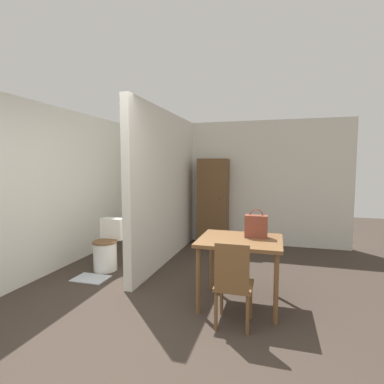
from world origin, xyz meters
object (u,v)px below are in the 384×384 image
object	(u,v)px
dining_table	(240,247)
wooden_chair	(233,282)
toilet	(107,248)
handbag	(256,226)
wooden_cabinet	(213,202)

from	to	relation	value
dining_table	wooden_chair	size ratio (longest dim) A/B	1.07
wooden_chair	toilet	world-z (taller)	wooden_chair
wooden_chair	toilet	size ratio (longest dim) A/B	1.14
dining_table	handbag	bearing A→B (deg)	35.13
wooden_cabinet	handbag	bearing A→B (deg)	-67.30
toilet	wooden_cabinet	distance (m)	2.36
dining_table	handbag	xyz separation A→B (m)	(0.17, 0.12, 0.23)
toilet	handbag	size ratio (longest dim) A/B	2.28
dining_table	handbag	distance (m)	0.31
dining_table	wooden_cabinet	size ratio (longest dim) A/B	0.53
dining_table	toilet	size ratio (longest dim) A/B	1.22
handbag	wooden_chair	bearing A→B (deg)	-105.06
dining_table	wooden_chair	world-z (taller)	wooden_chair
dining_table	wooden_cabinet	bearing A→B (deg)	108.44
wooden_cabinet	toilet	bearing A→B (deg)	-123.65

